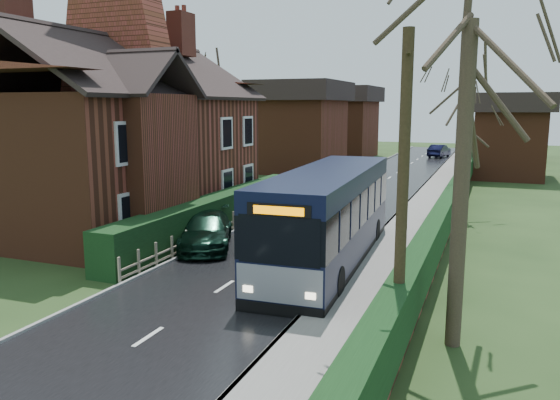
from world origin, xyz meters
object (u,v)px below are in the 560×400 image
at_px(car_green, 206,231).
at_px(car_silver, 308,199).
at_px(bus, 328,217).
at_px(telegraph_pole, 402,200).
at_px(brick_house, 123,131).
at_px(bus_stop_sign, 317,241).

bearing_deg(car_green, car_silver, 56.97).
xyz_separation_m(bus, telegraph_pole, (3.60, -6.79, 1.93)).
distance_m(car_silver, car_green, 8.73).
bearing_deg(brick_house, car_silver, 39.60).
height_order(bus, telegraph_pole, telegraph_pole).
distance_m(car_green, bus_stop_sign, 7.82).
relative_size(car_green, telegraph_pole, 0.66).
height_order(brick_house, telegraph_pole, brick_house).
xyz_separation_m(car_silver, telegraph_pole, (7.35, -15.72, 2.90)).
bearing_deg(bus, telegraph_pole, -64.92).
bearing_deg(bus_stop_sign, telegraph_pole, -52.77).
relative_size(brick_house, telegraph_pole, 2.06).
distance_m(brick_house, car_green, 7.41).
relative_size(car_silver, bus_stop_sign, 1.37).
relative_size(brick_house, car_silver, 3.65).
distance_m(brick_house, bus, 11.66).
xyz_separation_m(brick_house, bus_stop_sign, (11.93, -7.41, -2.45)).
distance_m(bus, bus_stop_sign, 4.54).
height_order(brick_house, bus, brick_house).
bearing_deg(bus_stop_sign, car_green, 131.80).
distance_m(bus, car_green, 5.20).
distance_m(bus_stop_sign, telegraph_pole, 3.89).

